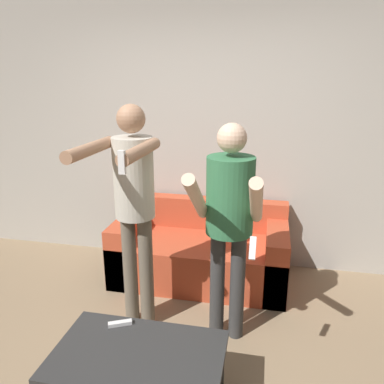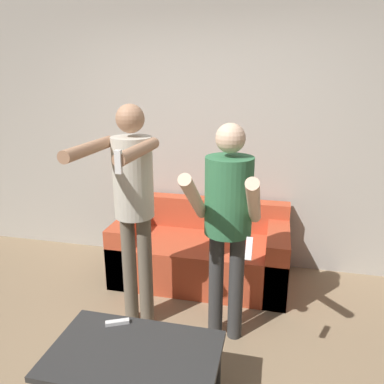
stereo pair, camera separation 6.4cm
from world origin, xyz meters
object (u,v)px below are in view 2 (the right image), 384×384
at_px(person_standing_left, 133,196).
at_px(person_standing_right, 228,212).
at_px(remote_on_table, 117,322).
at_px(couch, 202,253).
at_px(coffee_table, 134,358).

height_order(person_standing_left, person_standing_right, person_standing_left).
bearing_deg(remote_on_table, person_standing_left, 98.13).
relative_size(couch, person_standing_left, 0.94).
height_order(person_standing_right, remote_on_table, person_standing_right).
bearing_deg(person_standing_right, person_standing_left, -179.57).
xyz_separation_m(person_standing_left, person_standing_right, (0.70, 0.01, -0.07)).
bearing_deg(person_standing_left, remote_on_table, -81.87).
distance_m(person_standing_right, coffee_table, 1.09).
bearing_deg(person_standing_left, person_standing_right, 0.43).
bearing_deg(person_standing_right, remote_on_table, -138.35).
bearing_deg(couch, person_standing_left, -112.67).
relative_size(person_standing_left, coffee_table, 1.77).
relative_size(couch, person_standing_right, 1.00).
xyz_separation_m(coffee_table, remote_on_table, (-0.19, 0.22, 0.05)).
distance_m(couch, coffee_table, 1.60).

